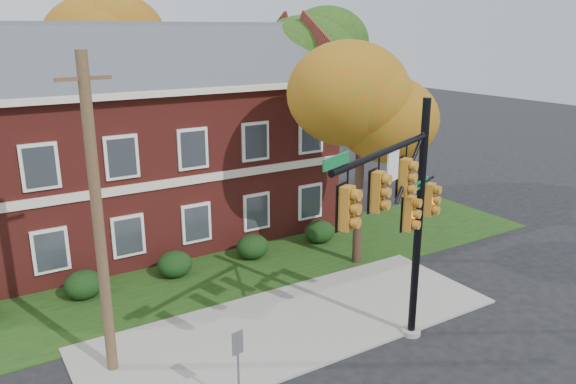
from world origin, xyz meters
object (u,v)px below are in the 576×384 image
hedge_center (175,264)px  tree_far_rear (104,41)px  tree_near_right (369,104)px  traffic_signal (402,206)px  apartment_building (127,133)px  hedge_left (84,285)px  hedge_far_right (320,232)px  tree_right_rear (323,54)px  hedge_right (253,247)px  sign_post (238,357)px  utility_pole (98,221)px

hedge_center → tree_far_rear: tree_far_rear is taller
tree_near_right → traffic_signal: 7.19m
apartment_building → hedge_left: 7.73m
hedge_far_right → tree_right_rear: (4.31, 6.11, 7.60)m
hedge_right → sign_post: sign_post is taller
apartment_building → tree_right_rear: tree_right_rear is taller
traffic_signal → sign_post: 6.07m
tree_far_rear → tree_right_rear: bearing=-35.0°
hedge_left → apartment_building: bearing=56.3°
hedge_left → tree_near_right: 12.68m
hedge_left → hedge_far_right: (10.50, 0.00, 0.00)m
apartment_building → utility_pole: size_ratio=2.08×
tree_far_rear → traffic_signal: size_ratio=1.51×
hedge_center → sign_post: (-1.54, -8.59, 1.02)m
tree_near_right → hedge_center: bearing=158.6°
hedge_right → apartment_building: bearing=123.7°
sign_post → hedge_center: bearing=69.0°
hedge_center → tree_near_right: (7.22, -2.83, 6.14)m
hedge_center → hedge_far_right: (7.00, 0.00, 0.00)m
hedge_left → tree_near_right: tree_near_right is taller
apartment_building → tree_far_rear: bearing=80.3°
hedge_right → tree_far_rear: tree_far_rear is taller
apartment_building → hedge_far_right: (7.00, -5.25, -4.46)m
traffic_signal → utility_pole: utility_pole is taller
tree_near_right → tree_far_rear: (-5.88, 15.93, 2.17)m
hedge_right → traffic_signal: size_ratio=0.18×
tree_right_rear → sign_post: size_ratio=4.66×
tree_near_right → tree_right_rear: 9.94m
hedge_left → tree_right_rear: size_ratio=0.13×
hedge_center → tree_near_right: 9.90m
tree_near_right → hedge_left: bearing=165.2°
hedge_left → tree_far_rear: bearing=69.7°
apartment_building → hedge_far_right: 9.82m
apartment_building → tree_far_rear: 8.84m
apartment_building → tree_far_rear: size_ratio=1.63×
apartment_building → hedge_left: apartment_building is taller
hedge_right → hedge_far_right: 3.50m
hedge_center → traffic_signal: size_ratio=0.18×
traffic_signal → utility_pole: size_ratio=0.84×
tree_far_rear → hedge_right: bearing=-80.6°
hedge_left → hedge_right: size_ratio=1.00×
tree_right_rear → utility_pole: 19.20m
tree_right_rear → traffic_signal: bearing=-117.3°
hedge_right → tree_right_rear: bearing=38.0°
traffic_signal → sign_post: (-5.17, 0.16, -3.18)m
hedge_right → hedge_far_right: (3.50, 0.00, 0.00)m
hedge_left → utility_pole: size_ratio=0.16×
hedge_far_right → utility_pole: utility_pole is taller
hedge_center → utility_pole: utility_pole is taller
hedge_right → sign_post: (-5.04, -8.59, 1.02)m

